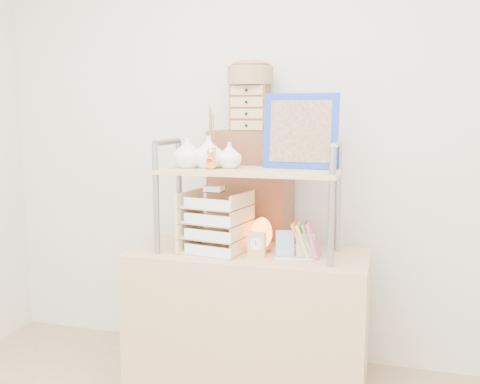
% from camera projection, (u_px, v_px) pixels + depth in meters
% --- Properties ---
extents(room_shell, '(3.42, 3.41, 2.61)m').
position_uv_depth(room_shell, '(187.00, 38.00, 1.80)').
color(room_shell, silver).
rests_on(room_shell, ground).
extents(desk, '(1.20, 0.50, 0.75)m').
position_uv_depth(desk, '(248.00, 323.00, 2.76)').
color(desk, tan).
rests_on(desk, ground).
extents(cabinet, '(0.47, 0.27, 1.35)m').
position_uv_depth(cabinet, '(251.00, 248.00, 3.09)').
color(cabinet, brown).
rests_on(cabinet, ground).
extents(hutch, '(0.90, 0.34, 0.79)m').
position_uv_depth(hutch, '(239.00, 164.00, 2.66)').
color(hutch, gray).
rests_on(hutch, desk).
extents(letter_tray, '(0.32, 0.31, 0.34)m').
position_uv_depth(letter_tray, '(215.00, 226.00, 2.69)').
color(letter_tray, tan).
rests_on(letter_tray, desk).
extents(salt_lamp, '(0.12, 0.11, 0.18)m').
position_uv_depth(salt_lamp, '(262.00, 234.00, 2.71)').
color(salt_lamp, brown).
rests_on(salt_lamp, desk).
extents(desk_clock, '(0.09, 0.04, 0.12)m').
position_uv_depth(desk_clock, '(257.00, 245.00, 2.61)').
color(desk_clock, tan).
rests_on(desk_clock, desk).
extents(postcard_stand, '(0.19, 0.10, 0.13)m').
position_uv_depth(postcard_stand, '(294.00, 251.00, 2.58)').
color(postcard_stand, white).
rests_on(postcard_stand, desk).
extents(drawer_chest, '(0.20, 0.16, 0.25)m').
position_uv_depth(drawer_chest, '(250.00, 108.00, 2.95)').
color(drawer_chest, brown).
rests_on(drawer_chest, cabinet).
extents(woven_basket, '(0.25, 0.25, 0.10)m').
position_uv_depth(woven_basket, '(250.00, 76.00, 2.93)').
color(woven_basket, olive).
rests_on(woven_basket, drawer_chest).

